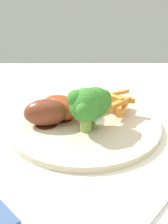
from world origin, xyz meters
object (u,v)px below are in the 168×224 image
(broccoli_floret_front, at_px, (86,105))
(dinner_plate, at_px, (84,124))
(broccoli_floret_middle, at_px, (98,102))
(chicken_drumstick_far, at_px, (48,113))
(dining_table, at_px, (94,209))
(carrot_fries_pile, at_px, (104,103))
(chicken_drumstick_near, at_px, (63,108))

(broccoli_floret_front, bearing_deg, dinner_plate, -175.78)
(broccoli_floret_middle, distance_m, chicken_drumstick_far, 0.09)
(dining_table, height_order, carrot_fries_pile, carrot_fries_pile)
(broccoli_floret_middle, xyz_separation_m, carrot_fries_pile, (-0.07, 0.02, -0.03))
(dining_table, xyz_separation_m, dinner_plate, (-0.08, -0.02, 0.14))
(dinner_plate, xyz_separation_m, broccoli_floret_front, (0.03, 0.00, 0.06))
(dining_table, xyz_separation_m, broccoli_floret_front, (-0.04, -0.02, 0.19))
(dining_table, height_order, dinner_plate, dinner_plate)
(carrot_fries_pile, distance_m, chicken_drumstick_near, 0.09)
(dining_table, xyz_separation_m, carrot_fries_pile, (-0.12, 0.02, 0.16))
(dining_table, distance_m, dinner_plate, 0.16)
(dinner_plate, xyz_separation_m, broccoli_floret_middle, (0.02, 0.02, 0.05))
(broccoli_floret_middle, bearing_deg, chicken_drumstick_far, -94.62)
(broccoli_floret_front, height_order, chicken_drumstick_near, broccoli_floret_front)
(chicken_drumstick_far, bearing_deg, broccoli_floret_front, 71.39)
(dining_table, bearing_deg, carrot_fries_pile, 170.03)
(dinner_plate, xyz_separation_m, chicken_drumstick_far, (0.01, -0.07, 0.03))
(dining_table, xyz_separation_m, broccoli_floret_middle, (-0.06, 0.00, 0.19))
(chicken_drumstick_near, bearing_deg, chicken_drumstick_far, -46.35)
(broccoli_floret_middle, relative_size, carrot_fries_pile, 0.51)
(broccoli_floret_middle, bearing_deg, chicken_drumstick_near, -115.51)
(broccoli_floret_middle, distance_m, chicken_drumstick_near, 0.08)
(carrot_fries_pile, bearing_deg, chicken_drumstick_far, -61.32)
(broccoli_floret_front, distance_m, broccoli_floret_middle, 0.03)
(dining_table, xyz_separation_m, chicken_drumstick_near, (-0.09, -0.06, 0.17))
(dining_table, distance_m, carrot_fries_pile, 0.20)
(chicken_drumstick_near, bearing_deg, broccoli_floret_front, 42.93)
(carrot_fries_pile, xyz_separation_m, chicken_drumstick_near, (0.03, -0.08, 0.01))
(broccoli_floret_front, xyz_separation_m, chicken_drumstick_far, (-0.02, -0.07, -0.03))
(broccoli_floret_middle, relative_size, chicken_drumstick_far, 0.60)
(carrot_fries_pile, bearing_deg, broccoli_floret_front, -25.45)
(dining_table, relative_size, broccoli_floret_middle, 12.90)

